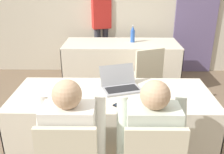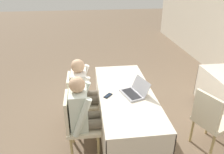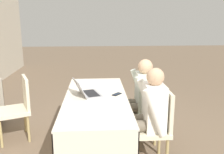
{
  "view_description": "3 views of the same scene",
  "coord_description": "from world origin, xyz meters",
  "px_view_note": "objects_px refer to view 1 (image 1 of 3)",
  "views": [
    {
      "loc": [
        0.03,
        -2.13,
        1.78
      ],
      "look_at": [
        0.0,
        -0.2,
        0.99
      ],
      "focal_mm": 40.0,
      "sensor_mm": 36.0,
      "label": 1
    },
    {
      "loc": [
        2.66,
        -0.53,
        2.3
      ],
      "look_at": [
        0.0,
        -0.2,
        0.99
      ],
      "focal_mm": 35.0,
      "sensor_mm": 36.0,
      "label": 2
    },
    {
      "loc": [
        -2.94,
        -0.01,
        1.7
      ],
      "look_at": [
        0.0,
        -0.2,
        0.99
      ],
      "focal_mm": 40.0,
      "sensor_mm": 36.0,
      "label": 3
    }
  ],
  "objects_px": {
    "water_bottle": "(133,34)",
    "person_checkered_shirt": "(72,138)",
    "person_white_shirt": "(150,139)",
    "laptop": "(121,85)",
    "cell_phone": "(121,107)",
    "person_red_shirt": "(101,25)",
    "chair_far_spare": "(145,75)"
  },
  "relations": [
    {
      "from": "cell_phone",
      "to": "person_checkered_shirt",
      "type": "bearing_deg",
      "value": 171.26
    },
    {
      "from": "laptop",
      "to": "water_bottle",
      "type": "bearing_deg",
      "value": 65.19
    },
    {
      "from": "cell_phone",
      "to": "person_white_shirt",
      "type": "height_order",
      "value": "person_white_shirt"
    },
    {
      "from": "laptop",
      "to": "person_checkered_shirt",
      "type": "distance_m",
      "value": 0.79
    },
    {
      "from": "chair_far_spare",
      "to": "person_white_shirt",
      "type": "bearing_deg",
      "value": 62.9
    },
    {
      "from": "water_bottle",
      "to": "cell_phone",
      "type": "bearing_deg",
      "value": -95.9
    },
    {
      "from": "person_red_shirt",
      "to": "person_checkered_shirt",
      "type": "bearing_deg",
      "value": -109.57
    },
    {
      "from": "cell_phone",
      "to": "person_white_shirt",
      "type": "relative_size",
      "value": 0.13
    },
    {
      "from": "laptop",
      "to": "water_bottle",
      "type": "distance_m",
      "value": 1.87
    },
    {
      "from": "chair_far_spare",
      "to": "person_red_shirt",
      "type": "height_order",
      "value": "person_red_shirt"
    },
    {
      "from": "person_checkered_shirt",
      "to": "person_red_shirt",
      "type": "relative_size",
      "value": 0.73
    },
    {
      "from": "water_bottle",
      "to": "person_red_shirt",
      "type": "xyz_separation_m",
      "value": [
        -0.55,
        0.63,
        0.04
      ]
    },
    {
      "from": "cell_phone",
      "to": "person_white_shirt",
      "type": "bearing_deg",
      "value": -106.7
    },
    {
      "from": "person_checkered_shirt",
      "to": "chair_far_spare",
      "type": "bearing_deg",
      "value": -113.21
    },
    {
      "from": "cell_phone",
      "to": "person_red_shirt",
      "type": "relative_size",
      "value": 0.09
    },
    {
      "from": "water_bottle",
      "to": "person_checkered_shirt",
      "type": "distance_m",
      "value": 2.62
    },
    {
      "from": "laptop",
      "to": "person_white_shirt",
      "type": "relative_size",
      "value": 0.37
    },
    {
      "from": "laptop",
      "to": "chair_far_spare",
      "type": "relative_size",
      "value": 0.48
    },
    {
      "from": "person_white_shirt",
      "to": "person_red_shirt",
      "type": "distance_m",
      "value": 3.23
    },
    {
      "from": "laptop",
      "to": "person_red_shirt",
      "type": "distance_m",
      "value": 2.51
    },
    {
      "from": "person_checkered_shirt",
      "to": "person_white_shirt",
      "type": "height_order",
      "value": "same"
    },
    {
      "from": "person_white_shirt",
      "to": "person_red_shirt",
      "type": "xyz_separation_m",
      "value": [
        -0.54,
        3.17,
        0.26
      ]
    },
    {
      "from": "person_white_shirt",
      "to": "chair_far_spare",
      "type": "bearing_deg",
      "value": -94.86
    },
    {
      "from": "person_red_shirt",
      "to": "person_white_shirt",
      "type": "bearing_deg",
      "value": -99.2
    },
    {
      "from": "person_checkered_shirt",
      "to": "person_white_shirt",
      "type": "relative_size",
      "value": 1.0
    },
    {
      "from": "laptop",
      "to": "cell_phone",
      "type": "bearing_deg",
      "value": -107.81
    },
    {
      "from": "person_white_shirt",
      "to": "water_bottle",
      "type": "bearing_deg",
      "value": -90.43
    },
    {
      "from": "person_red_shirt",
      "to": "cell_phone",
      "type": "bearing_deg",
      "value": -102.28
    },
    {
      "from": "person_checkered_shirt",
      "to": "cell_phone",
      "type": "bearing_deg",
      "value": -138.86
    },
    {
      "from": "laptop",
      "to": "person_white_shirt",
      "type": "height_order",
      "value": "person_white_shirt"
    },
    {
      "from": "laptop",
      "to": "cell_phone",
      "type": "height_order",
      "value": "laptop"
    },
    {
      "from": "water_bottle",
      "to": "person_red_shirt",
      "type": "height_order",
      "value": "person_red_shirt"
    }
  ]
}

